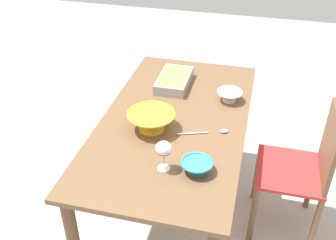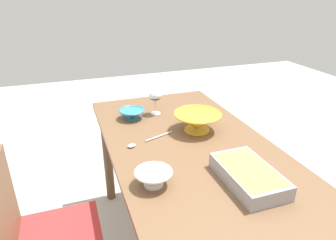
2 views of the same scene
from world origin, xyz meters
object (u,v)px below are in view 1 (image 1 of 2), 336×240
at_px(mixing_bowl, 151,120).
at_px(small_bowl, 230,95).
at_px(dining_table, 174,135).
at_px(serving_spoon, 212,132).
at_px(wine_glass, 164,150).
at_px(casserole_dish, 174,80).
at_px(chair, 304,168).
at_px(serving_bowl, 197,166).

height_order(mixing_bowl, small_bowl, mixing_bowl).
height_order(dining_table, serving_spoon, serving_spoon).
bearing_deg(serving_spoon, small_bowl, 172.62).
height_order(wine_glass, serving_spoon, wine_glass).
xyz_separation_m(casserole_dish, mixing_bowl, (0.51, -0.00, 0.02)).
xyz_separation_m(wine_glass, serving_spoon, (-0.34, 0.18, -0.11)).
bearing_deg(wine_glass, chair, 126.61).
relative_size(chair, serving_bowl, 5.62).
distance_m(dining_table, serving_spoon, 0.27).
height_order(dining_table, small_bowl, small_bowl).
relative_size(casserole_dish, mixing_bowl, 1.27).
relative_size(dining_table, chair, 1.74).
bearing_deg(serving_spoon, mixing_bowl, -82.09).
distance_m(casserole_dish, mixing_bowl, 0.51).
bearing_deg(mixing_bowl, casserole_dish, 179.58).
bearing_deg(chair, mixing_bowl, -75.20).
relative_size(wine_glass, casserole_dish, 0.47).
relative_size(wine_glass, mixing_bowl, 0.60).
distance_m(dining_table, wine_glass, 0.48).
bearing_deg(casserole_dish, serving_spoon, 34.66).
bearing_deg(serving_spoon, wine_glass, -27.33).
bearing_deg(chair, dining_table, -82.60).
distance_m(chair, small_bowl, 0.60).
xyz_separation_m(wine_glass, casserole_dish, (-0.80, -0.14, -0.08)).
xyz_separation_m(wine_glass, serving_bowl, (-0.02, 0.15, -0.08)).
relative_size(wine_glass, serving_spoon, 0.58).
distance_m(chair, serving_bowl, 0.81).
relative_size(chair, serving_spoon, 3.23).
bearing_deg(small_bowl, dining_table, -45.10).
bearing_deg(mixing_bowl, serving_spoon, 97.91).
xyz_separation_m(chair, mixing_bowl, (0.22, -0.85, 0.34)).
bearing_deg(casserole_dish, mixing_bowl, -0.42).
bearing_deg(serving_spoon, casserole_dish, -145.34).
height_order(casserole_dish, mixing_bowl, mixing_bowl).
xyz_separation_m(dining_table, small_bowl, (-0.27, 0.27, 0.15)).
bearing_deg(serving_spoon, dining_table, -109.88).
bearing_deg(serving_spoon, chair, 108.83).
height_order(chair, serving_bowl, chair).
relative_size(casserole_dish, serving_spoon, 1.23).
bearing_deg(serving_bowl, small_bowl, 174.11).
relative_size(small_bowl, serving_bowl, 1.00).
bearing_deg(mixing_bowl, small_bowl, 137.15).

